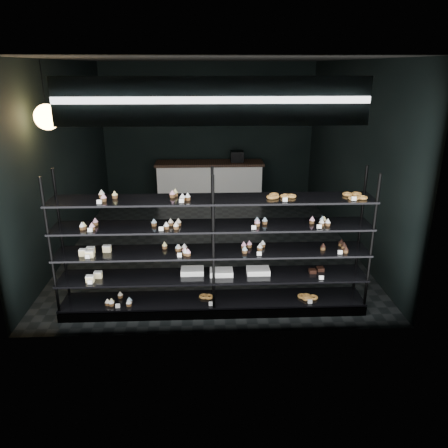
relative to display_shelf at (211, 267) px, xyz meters
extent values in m
cube|color=black|center=(0.03, 2.45, -0.62)|extent=(5.00, 6.00, 0.01)
cube|color=black|center=(0.03, 2.45, 2.57)|extent=(5.00, 6.00, 0.01)
cube|color=black|center=(0.03, 5.45, 0.97)|extent=(5.00, 0.01, 3.20)
cube|color=black|center=(0.03, -0.55, 0.97)|extent=(5.00, 0.01, 3.20)
cube|color=black|center=(-2.47, 2.45, 0.97)|extent=(0.01, 6.00, 3.20)
cube|color=black|center=(2.53, 2.45, 0.97)|extent=(0.01, 6.00, 3.20)
cube|color=black|center=(0.03, 0.00, -0.57)|extent=(4.00, 0.50, 0.12)
cylinder|color=black|center=(-1.94, -0.22, 0.36)|extent=(0.04, 0.04, 1.85)
cylinder|color=black|center=(-1.94, 0.22, 0.36)|extent=(0.04, 0.04, 1.85)
cylinder|color=black|center=(0.03, -0.22, 0.36)|extent=(0.04, 0.04, 1.85)
cylinder|color=black|center=(0.03, 0.22, 0.36)|extent=(0.04, 0.04, 1.85)
cylinder|color=black|center=(2.00, -0.22, 0.36)|extent=(0.04, 0.04, 1.85)
cylinder|color=black|center=(2.00, 0.22, 0.36)|extent=(0.04, 0.04, 1.85)
cube|color=black|center=(0.03, 0.00, -0.48)|extent=(4.00, 0.50, 0.03)
cube|color=black|center=(0.03, 0.00, -0.13)|extent=(4.00, 0.50, 0.02)
cube|color=black|center=(0.03, 0.00, 0.22)|extent=(4.00, 0.50, 0.02)
cube|color=black|center=(0.03, 0.00, 0.57)|extent=(4.00, 0.50, 0.02)
cube|color=black|center=(0.03, 0.00, 0.92)|extent=(4.00, 0.50, 0.02)
cube|color=white|center=(-1.28, -0.18, 0.96)|extent=(0.06, 0.04, 0.06)
cube|color=white|center=(-0.31, -0.18, 0.96)|extent=(0.06, 0.04, 0.06)
cube|color=white|center=(0.86, -0.18, 0.96)|extent=(0.05, 0.04, 0.06)
cube|color=white|center=(1.73, -0.18, 0.96)|extent=(0.06, 0.04, 0.06)
cube|color=white|center=(-1.47, -0.18, 0.61)|extent=(0.06, 0.04, 0.06)
cube|color=white|center=(-0.57, -0.18, 0.61)|extent=(0.05, 0.04, 0.06)
cube|color=white|center=(0.53, -0.18, 0.61)|extent=(0.05, 0.04, 0.06)
cube|color=white|center=(1.36, -0.18, 0.61)|extent=(0.06, 0.04, 0.06)
cube|color=white|center=(-1.50, -0.18, 0.26)|extent=(0.06, 0.04, 0.06)
cube|color=white|center=(-0.42, -0.18, 0.26)|extent=(0.06, 0.04, 0.06)
cube|color=white|center=(0.57, -0.18, 0.26)|extent=(0.05, 0.04, 0.06)
cube|color=white|center=(1.59, -0.18, 0.26)|extent=(0.06, 0.04, 0.06)
cube|color=white|center=(-1.54, -0.18, -0.09)|extent=(0.06, 0.04, 0.06)
cube|color=white|center=(1.44, -0.18, -0.09)|extent=(0.06, 0.04, 0.06)
cube|color=white|center=(-1.20, -0.18, -0.44)|extent=(0.06, 0.04, 0.06)
cube|color=white|center=(-0.01, -0.18, -0.44)|extent=(0.05, 0.04, 0.06)
cube|color=white|center=(1.30, -0.18, -0.44)|extent=(0.06, 0.04, 0.06)
cube|color=#0D1343|center=(0.03, -0.47, 2.12)|extent=(3.20, 0.04, 0.45)
cube|color=white|center=(0.03, -0.49, 2.12)|extent=(3.30, 0.02, 0.50)
cylinder|color=black|center=(-2.17, 0.94, 2.27)|extent=(0.01, 0.01, 0.56)
sphere|color=#FFB259|center=(-2.17, 0.94, 1.82)|extent=(0.34, 0.34, 0.34)
cube|color=silver|center=(0.04, 4.95, -0.17)|extent=(2.42, 0.60, 0.92)
cube|color=black|center=(0.04, 4.95, 0.32)|extent=(2.52, 0.65, 0.06)
cube|color=black|center=(0.69, 4.95, 0.48)|extent=(0.30, 0.30, 0.25)
camera|label=1|loc=(-0.05, -5.15, 2.46)|focal=35.00mm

